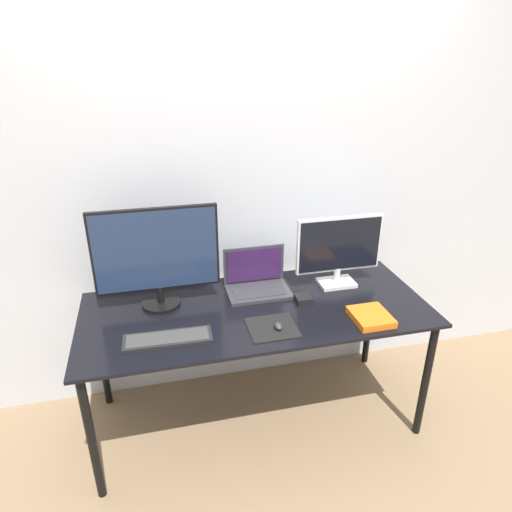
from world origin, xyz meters
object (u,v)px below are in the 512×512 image
(mouse, at_px, (278,326))
(book, at_px, (371,317))
(monitor_right, at_px, (339,249))
(keyboard, at_px, (168,339))
(laptop, at_px, (257,280))
(monitor_left, at_px, (157,255))
(power_brick, at_px, (303,299))

(mouse, bearing_deg, book, -3.00)
(monitor_right, distance_m, keyboard, 1.04)
(monitor_right, height_order, laptop, monitor_right)
(monitor_left, distance_m, mouse, 0.70)
(monitor_right, xyz_separation_m, book, (0.02, -0.39, -0.20))
(laptop, bearing_deg, book, -42.29)
(book, distance_m, power_brick, 0.36)
(keyboard, distance_m, book, 0.99)
(power_brick, bearing_deg, monitor_left, 168.61)
(monitor_left, height_order, keyboard, monitor_left)
(mouse, xyz_separation_m, power_brick, (0.20, 0.22, -0.00))
(book, bearing_deg, monitor_right, 92.97)
(monitor_left, xyz_separation_m, book, (1.00, -0.39, -0.27))
(keyboard, relative_size, power_brick, 4.92)
(mouse, bearing_deg, keyboard, 176.18)
(laptop, relative_size, book, 1.67)
(monitor_left, bearing_deg, book, -21.25)
(monitor_right, height_order, keyboard, monitor_right)
(power_brick, bearing_deg, laptop, 137.32)
(laptop, bearing_deg, keyboard, -143.88)
(mouse, height_order, power_brick, power_brick)
(keyboard, relative_size, mouse, 7.25)
(monitor_left, xyz_separation_m, mouse, (0.53, -0.36, -0.27))
(mouse, bearing_deg, power_brick, 47.34)
(keyboard, bearing_deg, laptop, 36.12)
(monitor_right, bearing_deg, book, -87.03)
(monitor_right, xyz_separation_m, keyboard, (-0.96, -0.33, -0.21))
(monitor_left, bearing_deg, laptop, 4.74)
(keyboard, distance_m, power_brick, 0.74)
(monitor_right, bearing_deg, laptop, 174.54)
(mouse, height_order, book, book)
(monitor_right, relative_size, book, 2.36)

